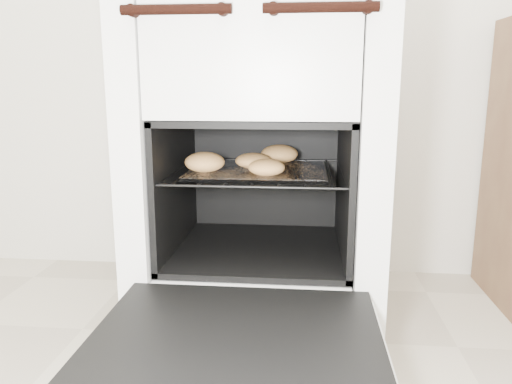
{
  "coord_description": "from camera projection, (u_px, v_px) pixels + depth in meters",
  "views": [
    {
      "loc": [
        -0.07,
        -0.17,
        0.66
      ],
      "look_at": [
        -0.18,
        1.02,
        0.4
      ],
      "focal_mm": 35.0,
      "sensor_mm": 36.0,
      "label": 1
    }
  ],
  "objects": [
    {
      "name": "oven_rack",
      "position": [
        259.0,
        171.0,
        1.29
      ],
      "size": [
        0.44,
        0.42,
        0.01
      ],
      "color": "black",
      "rests_on": "stove"
    },
    {
      "name": "oven_door",
      "position": [
        237.0,
        341.0,
        0.91
      ],
      "size": [
        0.54,
        0.42,
        0.04
      ],
      "color": "black",
      "rests_on": "stove"
    },
    {
      "name": "baked_rolls",
      "position": [
        251.0,
        160.0,
        1.27
      ],
      "size": [
        0.3,
        0.32,
        0.05
      ],
      "color": "tan",
      "rests_on": "foil_sheet"
    },
    {
      "name": "foil_sheet",
      "position": [
        258.0,
        170.0,
        1.27
      ],
      "size": [
        0.34,
        0.3,
        0.01
      ],
      "primitive_type": "cube",
      "color": "white",
      "rests_on": "oven_rack"
    },
    {
      "name": "stove",
      "position": [
        261.0,
        163.0,
        1.35
      ],
      "size": [
        0.6,
        0.67,
        0.92
      ],
      "color": "white",
      "rests_on": "ground"
    }
  ]
}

